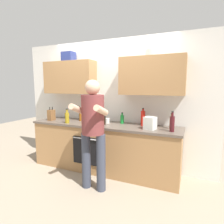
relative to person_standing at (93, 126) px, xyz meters
name	(u,v)px	position (x,y,z in m)	size (l,w,h in m)	color
ground_plane	(103,169)	(-0.15, 0.66, -1.00)	(12.00, 12.00, 0.00)	gray
back_wall_unit	(109,92)	(-0.15, 0.94, 0.49)	(4.00, 0.38, 2.50)	silver
counter	(103,147)	(-0.15, 0.66, -0.55)	(2.84, 0.67, 0.90)	#A37547
person_standing	(93,126)	(0.00, 0.00, 0.00)	(0.49, 0.45, 1.69)	#383D4C
bottle_vinegar	(171,122)	(1.05, 0.76, 0.00)	(0.06, 0.06, 0.26)	brown
bottle_soda	(122,119)	(0.16, 0.84, -0.02)	(0.07, 0.07, 0.21)	#198C33
bottle_wine	(172,123)	(1.09, 0.55, 0.03)	(0.07, 0.07, 0.32)	#471419
bottle_syrup	(81,116)	(-0.72, 0.78, 0.00)	(0.07, 0.07, 0.26)	#8C4C14
bottle_hotsauce	(143,118)	(0.56, 0.81, 0.03)	(0.08, 0.08, 0.32)	red
bottle_oil	(67,117)	(-0.82, 0.47, 0.01)	(0.08, 0.08, 0.28)	olive
bottle_soy	(104,120)	(-0.12, 0.62, -0.02)	(0.07, 0.07, 0.21)	black
cup_coffee	(107,121)	(-0.11, 0.76, -0.06)	(0.09, 0.09, 0.09)	white
knife_block	(51,115)	(-1.30, 0.57, 0.01)	(0.10, 0.14, 0.28)	brown
grocery_bag_produce	(150,123)	(0.74, 0.58, 0.00)	(0.17, 0.17, 0.20)	silver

